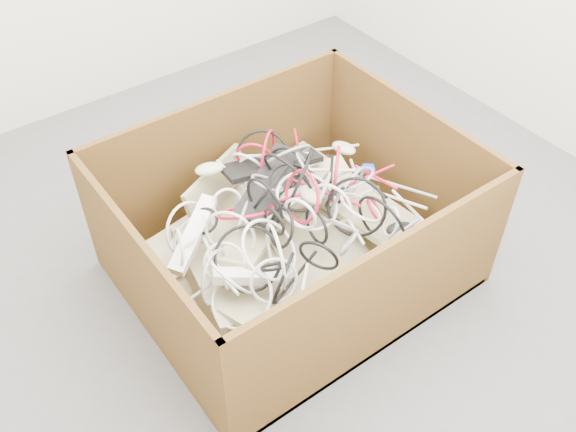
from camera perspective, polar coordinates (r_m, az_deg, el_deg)
ground at (r=2.84m, az=-0.08°, el=-1.75°), size 3.00×3.00×0.00m
cardboard_box at (r=2.58m, az=-0.05°, el=-2.88°), size 1.26×1.05×0.61m
keyboard_pile at (r=2.53m, az=-0.82°, el=-0.06°), size 0.90×0.84×0.36m
mice_scatter at (r=2.43m, az=0.52°, el=0.67°), size 0.85×0.77×0.21m
power_strip_left at (r=2.36m, az=-8.40°, el=-1.62°), size 0.30×0.23×0.13m
power_strip_right at (r=2.23m, az=-3.24°, el=-5.36°), size 0.27×0.17×0.09m
vga_plug at (r=2.64m, az=7.15°, el=4.19°), size 0.06×0.06×0.03m
cable_tangle at (r=2.36m, az=-0.11°, el=0.52°), size 1.09×0.86×0.46m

